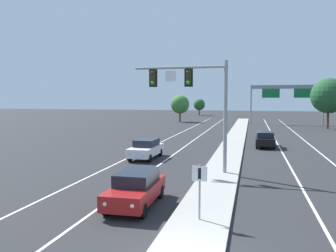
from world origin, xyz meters
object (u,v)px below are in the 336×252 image
object	(u,v)px
overhead_signal_mast	(196,93)
car_oncoming_red	(136,188)
median_sign_post	(200,184)
highway_sign_gantry	(287,92)
car_receding_black	(265,139)
tree_far_left_b	(199,105)
tree_far_right_b	(329,96)
tree_far_left_a	(180,104)
car_oncoming_white	(146,149)

from	to	relation	value
overhead_signal_mast	car_oncoming_red	bearing A→B (deg)	-101.78
median_sign_post	highway_sign_gantry	world-z (taller)	highway_sign_gantry
median_sign_post	car_receding_black	size ratio (longest dim) A/B	0.49
tree_far_left_b	tree_far_right_b	distance (m)	47.06
median_sign_post	highway_sign_gantry	size ratio (longest dim) A/B	0.17
car_receding_black	highway_sign_gantry	size ratio (longest dim) A/B	0.34
overhead_signal_mast	tree_far_left_a	distance (m)	49.14
overhead_signal_mast	tree_far_left_b	xyz separation A→B (m)	(-11.33, 76.11, -2.15)
car_receding_black	tree_far_left_b	xyz separation A→B (m)	(-16.23, 62.54, 2.32)
tree_far_left_a	highway_sign_gantry	bearing A→B (deg)	-5.73
overhead_signal_mast	car_oncoming_white	distance (m)	7.97
tree_far_left_a	tree_far_right_b	xyz separation A→B (m)	(26.62, -10.32, 1.67)
car_oncoming_white	car_oncoming_red	bearing A→B (deg)	-74.57
highway_sign_gantry	tree_far_right_b	xyz separation A→B (m)	(5.69, -8.22, -0.82)
overhead_signal_mast	car_oncoming_white	bearing A→B (deg)	137.27
car_oncoming_white	tree_far_left_b	size ratio (longest dim) A/B	0.94
overhead_signal_mast	car_oncoming_red	distance (m)	8.83
highway_sign_gantry	overhead_signal_mast	bearing A→B (deg)	-102.14
highway_sign_gantry	tree_far_right_b	distance (m)	10.03
median_sign_post	tree_far_right_b	xyz separation A→B (m)	(13.90, 46.48, 3.76)
car_oncoming_white	car_receding_black	world-z (taller)	same
car_receding_black	tree_far_right_b	world-z (taller)	tree_far_right_b
overhead_signal_mast	tree_far_left_a	size ratio (longest dim) A/B	1.28
car_oncoming_white	tree_far_right_b	distance (m)	39.08
car_oncoming_red	car_receding_black	xyz separation A→B (m)	(6.46, 21.03, 0.00)
median_sign_post	car_oncoming_white	distance (m)	14.93
highway_sign_gantry	tree_far_left_a	xyz separation A→B (m)	(-20.94, 2.10, -2.49)
car_receding_black	highway_sign_gantry	bearing A→B (deg)	81.29
overhead_signal_mast	tree_far_left_b	bearing A→B (deg)	98.46
median_sign_post	car_oncoming_red	size ratio (longest dim) A/B	0.49
car_oncoming_red	tree_far_left_b	distance (m)	84.17
tree_far_right_b	highway_sign_gantry	bearing A→B (deg)	124.67
tree_far_left_b	car_receding_black	bearing A→B (deg)	-75.45
car_receding_black	highway_sign_gantry	distance (m)	32.98
car_oncoming_white	car_receding_black	size ratio (longest dim) A/B	1.01
tree_far_left_b	tree_far_right_b	size ratio (longest dim) A/B	0.59
car_oncoming_red	tree_far_left_a	world-z (taller)	tree_far_left_a
tree_far_left_a	tree_far_left_b	bearing A→B (deg)	90.46
highway_sign_gantry	tree_far_left_a	distance (m)	21.19
overhead_signal_mast	tree_far_right_b	xyz separation A→B (m)	(15.52, 37.52, 0.06)
car_receding_black	tree_far_left_b	world-z (taller)	tree_far_left_b
highway_sign_gantry	tree_far_left_b	distance (m)	37.14
overhead_signal_mast	car_oncoming_red	xyz separation A→B (m)	(-1.56, -7.46, -4.46)
car_receding_black	tree_far_left_a	size ratio (longest dim) A/B	0.79
car_oncoming_red	tree_far_left_a	distance (m)	56.19
median_sign_post	tree_far_left_b	world-z (taller)	tree_far_left_b
tree_far_left_b	tree_far_right_b	world-z (taller)	tree_far_right_b
median_sign_post	car_oncoming_white	world-z (taller)	median_sign_post
car_oncoming_red	highway_sign_gantry	distance (m)	54.67
car_receding_black	tree_far_right_b	xyz separation A→B (m)	(10.62, 23.95, 4.53)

